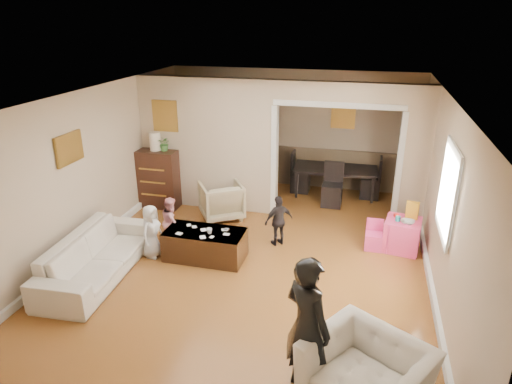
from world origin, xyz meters
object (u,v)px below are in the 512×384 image
(adult_person, at_px, (307,326))
(child_kneel_a, at_px, (151,231))
(coffee_table, at_px, (205,245))
(play_table, at_px, (402,235))
(dining_table, at_px, (335,181))
(cyan_cup, at_px, (398,219))
(child_toddler, at_px, (279,221))
(sofa, at_px, (97,256))
(dresser, at_px, (158,178))
(table_lamp, at_px, (155,141))
(child_kneel_b, at_px, (172,221))
(armchair_back, at_px, (221,200))
(coffee_cup, at_px, (209,231))
(armchair_front, at_px, (366,377))

(adult_person, bearing_deg, child_kneel_a, -0.58)
(coffee_table, relative_size, play_table, 2.29)
(play_table, height_order, dining_table, dining_table)
(cyan_cup, relative_size, adult_person, 0.05)
(adult_person, distance_m, child_toddler, 3.23)
(sofa, bearing_deg, child_kneel_a, -39.32)
(dresser, xyz_separation_m, coffee_table, (1.66, -1.82, -0.35))
(table_lamp, height_order, child_kneel_b, table_lamp)
(table_lamp, xyz_separation_m, coffee_table, (1.66, -1.82, -1.12))
(dining_table, distance_m, child_toddler, 2.68)
(armchair_back, height_order, coffee_table, armchair_back)
(dresser, relative_size, play_table, 2.14)
(coffee_cup, height_order, adult_person, adult_person)
(dining_table, bearing_deg, armchair_front, -84.87)
(coffee_table, distance_m, child_kneel_a, 0.89)
(armchair_back, distance_m, child_toddler, 1.53)
(sofa, bearing_deg, play_table, -69.24)
(coffee_cup, xyz_separation_m, child_kneel_a, (-0.95, -0.10, -0.07))
(armchair_back, relative_size, armchair_front, 0.70)
(coffee_cup, bearing_deg, play_table, 20.88)
(armchair_back, bearing_deg, armchair_front, 92.44)
(coffee_cup, height_order, child_kneel_a, child_kneel_a)
(sofa, xyz_separation_m, cyan_cup, (4.37, 1.92, 0.25))
(child_kneel_b, bearing_deg, armchair_back, -39.72)
(cyan_cup, xyz_separation_m, adult_person, (-1.02, -3.36, 0.21))
(coffee_table, xyz_separation_m, cyan_cup, (2.98, 1.04, 0.33))
(armchair_back, xyz_separation_m, child_kneel_b, (-0.46, -1.26, 0.08))
(child_kneel_a, bearing_deg, dresser, 32.65)
(play_table, relative_size, cyan_cup, 6.91)
(coffee_table, bearing_deg, play_table, 19.44)
(play_table, bearing_deg, armchair_back, 171.82)
(table_lamp, distance_m, dining_table, 3.89)
(armchair_front, height_order, dining_table, armchair_front)
(dining_table, height_order, child_kneel_b, child_kneel_b)
(cyan_cup, bearing_deg, dresser, 170.44)
(cyan_cup, height_order, child_kneel_b, child_kneel_b)
(sofa, distance_m, coffee_cup, 1.72)
(sofa, bearing_deg, armchair_back, -28.17)
(coffee_cup, bearing_deg, adult_person, -50.75)
(child_kneel_a, xyz_separation_m, child_kneel_b, (0.15, 0.45, -0.01))
(table_lamp, bearing_deg, child_kneel_b, -57.58)
(armchair_front, bearing_deg, play_table, 112.83)
(dresser, relative_size, table_lamp, 3.28)
(dresser, distance_m, child_kneel_b, 1.81)
(dresser, xyz_separation_m, child_kneel_b, (0.96, -1.52, -0.16))
(armchair_back, distance_m, coffee_cup, 1.66)
(dresser, relative_size, cyan_cup, 14.77)
(child_toddler, bearing_deg, table_lamp, -61.30)
(child_kneel_b, bearing_deg, table_lamp, 12.60)
(coffee_table, xyz_separation_m, adult_person, (1.96, -2.33, 0.55))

